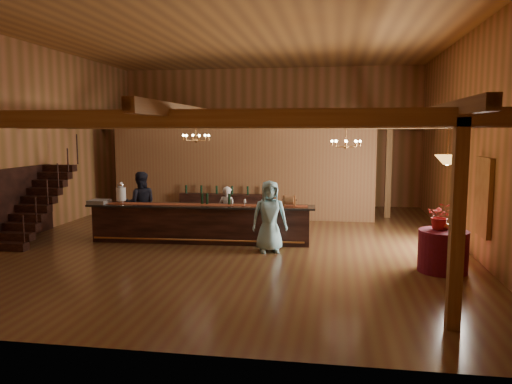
# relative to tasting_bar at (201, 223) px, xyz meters

# --- Properties ---
(floor) EXTENTS (14.00, 14.00, 0.00)m
(floor) POSITION_rel_tasting_bar_xyz_m (0.88, 0.34, -0.52)
(floor) COLOR brown
(floor) RESTS_ON ground
(ceiling) EXTENTS (14.00, 14.00, 0.00)m
(ceiling) POSITION_rel_tasting_bar_xyz_m (0.88, 0.34, 4.98)
(ceiling) COLOR #AC763B
(ceiling) RESTS_ON wall_back
(wall_back) EXTENTS (12.00, 0.10, 5.50)m
(wall_back) POSITION_rel_tasting_bar_xyz_m (0.88, 7.34, 2.23)
(wall_back) COLOR #A3623D
(wall_back) RESTS_ON floor
(wall_front) EXTENTS (12.00, 0.10, 5.50)m
(wall_front) POSITION_rel_tasting_bar_xyz_m (0.88, -6.66, 2.23)
(wall_front) COLOR #A3623D
(wall_front) RESTS_ON floor
(wall_left) EXTENTS (0.10, 14.00, 5.50)m
(wall_left) POSITION_rel_tasting_bar_xyz_m (-5.12, 0.34, 2.23)
(wall_left) COLOR #A3623D
(wall_left) RESTS_ON floor
(wall_right) EXTENTS (0.10, 14.00, 5.50)m
(wall_right) POSITION_rel_tasting_bar_xyz_m (6.88, 0.34, 2.23)
(wall_right) COLOR #A3623D
(wall_right) RESTS_ON floor
(beam_grid) EXTENTS (11.90, 13.90, 0.39)m
(beam_grid) POSITION_rel_tasting_bar_xyz_m (0.88, 0.85, 2.72)
(beam_grid) COLOR olive
(beam_grid) RESTS_ON wall_left
(support_posts) EXTENTS (9.20, 10.20, 3.20)m
(support_posts) POSITION_rel_tasting_bar_xyz_m (0.88, -0.16, 1.08)
(support_posts) COLOR olive
(support_posts) RESTS_ON floor
(partition_wall) EXTENTS (9.00, 0.18, 3.10)m
(partition_wall) POSITION_rel_tasting_bar_xyz_m (0.38, 3.84, 1.03)
(partition_wall) COLOR brown
(partition_wall) RESTS_ON floor
(window_right_front) EXTENTS (0.12, 1.05, 1.75)m
(window_right_front) POSITION_rel_tasting_bar_xyz_m (6.83, -1.26, 1.03)
(window_right_front) COLOR white
(window_right_front) RESTS_ON wall_right
(window_right_back) EXTENTS (0.12, 1.05, 1.75)m
(window_right_back) POSITION_rel_tasting_bar_xyz_m (6.83, 1.34, 1.03)
(window_right_back) COLOR white
(window_right_back) RESTS_ON wall_right
(staircase) EXTENTS (1.00, 2.80, 2.00)m
(staircase) POSITION_rel_tasting_bar_xyz_m (-4.57, -0.40, 0.48)
(staircase) COLOR #3F1F18
(staircase) RESTS_ON floor
(backroom_boxes) EXTENTS (4.10, 0.60, 1.10)m
(backroom_boxes) POSITION_rel_tasting_bar_xyz_m (0.59, 5.84, 0.01)
(backroom_boxes) COLOR #3F1F18
(backroom_boxes) RESTS_ON floor
(tasting_bar) EXTENTS (6.17, 1.08, 1.03)m
(tasting_bar) POSITION_rel_tasting_bar_xyz_m (0.00, 0.00, 0.00)
(tasting_bar) COLOR #3F1F18
(tasting_bar) RESTS_ON floor
(beverage_dispenser) EXTENTS (0.26, 0.26, 0.60)m
(beverage_dispenser) POSITION_rel_tasting_bar_xyz_m (-2.23, -0.06, 0.79)
(beverage_dispenser) COLOR silver
(beverage_dispenser) RESTS_ON tasting_bar
(glass_rack_tray) EXTENTS (0.50, 0.50, 0.10)m
(glass_rack_tray) POSITION_rel_tasting_bar_xyz_m (-2.82, -0.18, 0.55)
(glass_rack_tray) COLOR gray
(glass_rack_tray) RESTS_ON tasting_bar
(raffle_drum) EXTENTS (0.34, 0.24, 0.30)m
(raffle_drum) POSITION_rel_tasting_bar_xyz_m (2.39, 0.07, 0.68)
(raffle_drum) COLOR #915F36
(raffle_drum) RESTS_ON tasting_bar
(bar_bottle_0) EXTENTS (0.07, 0.07, 0.30)m
(bar_bottle_0) POSITION_rel_tasting_bar_xyz_m (0.02, 0.12, 0.65)
(bar_bottle_0) COLOR black
(bar_bottle_0) RESTS_ON tasting_bar
(bar_bottle_1) EXTENTS (0.07, 0.07, 0.30)m
(bar_bottle_1) POSITION_rel_tasting_bar_xyz_m (0.15, 0.13, 0.65)
(bar_bottle_1) COLOR black
(bar_bottle_1) RESTS_ON tasting_bar
(bar_bottle_2) EXTENTS (0.07, 0.07, 0.30)m
(bar_bottle_2) POSITION_rel_tasting_bar_xyz_m (0.76, 0.16, 0.65)
(bar_bottle_2) COLOR black
(bar_bottle_2) RESTS_ON tasting_bar
(backbar_shelf) EXTENTS (3.12, 0.74, 0.87)m
(backbar_shelf) POSITION_rel_tasting_bar_xyz_m (-0.15, 3.59, -0.08)
(backbar_shelf) COLOR #3F1F18
(backbar_shelf) RESTS_ON floor
(round_table) EXTENTS (1.04, 1.04, 0.90)m
(round_table) POSITION_rel_tasting_bar_xyz_m (5.88, -1.93, -0.07)
(round_table) COLOR #5A0F27
(round_table) RESTS_ON floor
(chandelier_left) EXTENTS (0.80, 0.80, 0.54)m
(chandelier_left) POSITION_rel_tasting_bar_xyz_m (-0.47, 1.32, 2.29)
(chandelier_left) COLOR #BF8041
(chandelier_left) RESTS_ON beam_grid
(chandelier_right) EXTENTS (0.80, 0.80, 0.69)m
(chandelier_right) POSITION_rel_tasting_bar_xyz_m (3.84, 1.07, 2.15)
(chandelier_right) COLOR #BF8041
(chandelier_right) RESTS_ON beam_grid
(pendant_lamp) EXTENTS (0.52, 0.52, 0.90)m
(pendant_lamp) POSITION_rel_tasting_bar_xyz_m (5.88, -1.93, 1.88)
(pendant_lamp) COLOR #BF8041
(pendant_lamp) RESTS_ON beam_grid
(bartender) EXTENTS (0.61, 0.49, 1.46)m
(bartender) POSITION_rel_tasting_bar_xyz_m (0.58, 0.69, 0.21)
(bartender) COLOR silver
(bartender) RESTS_ON floor
(staff_second) EXTENTS (1.08, 0.96, 1.85)m
(staff_second) POSITION_rel_tasting_bar_xyz_m (-1.95, 0.63, 0.40)
(staff_second) COLOR black
(staff_second) RESTS_ON floor
(guest) EXTENTS (0.99, 0.77, 1.79)m
(guest) POSITION_rel_tasting_bar_xyz_m (1.98, -0.76, 0.37)
(guest) COLOR #86BFCC
(guest) RESTS_ON floor
(floor_plant) EXTENTS (0.71, 0.61, 1.15)m
(floor_plant) POSITION_rel_tasting_bar_xyz_m (2.09, 4.01, 0.05)
(floor_plant) COLOR #2E642F
(floor_plant) RESTS_ON floor
(table_flowers) EXTENTS (0.59, 0.53, 0.59)m
(table_flowers) POSITION_rel_tasting_bar_xyz_m (5.81, -1.84, 0.67)
(table_flowers) COLOR #B01F1F
(table_flowers) RESTS_ON round_table
(table_vase) EXTENTS (0.17, 0.17, 0.31)m
(table_vase) POSITION_rel_tasting_bar_xyz_m (5.93, -1.86, 0.53)
(table_vase) COLOR #BF8041
(table_vase) RESTS_ON round_table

